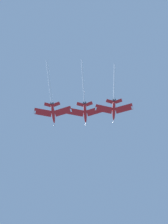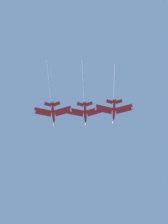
% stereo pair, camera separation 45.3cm
% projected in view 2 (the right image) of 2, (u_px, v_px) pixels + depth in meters
% --- Properties ---
extents(jet_inner_left, '(35.02, 19.82, 8.56)m').
position_uv_depth(jet_inner_left, '(52.00, 102.00, 147.09)').
color(jet_inner_left, red).
extents(jet_centre, '(35.13, 19.82, 8.18)m').
position_uv_depth(jet_centre, '(85.00, 106.00, 148.42)').
color(jet_centre, red).
extents(jet_inner_right, '(31.55, 19.93, 7.75)m').
position_uv_depth(jet_inner_right, '(114.00, 104.00, 147.60)').
color(jet_inner_right, red).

